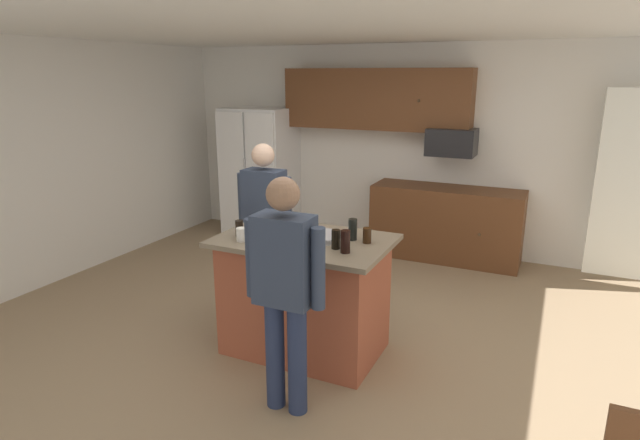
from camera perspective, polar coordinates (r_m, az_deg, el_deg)
floor at (r=4.78m, az=-0.40°, el=-12.20°), size 7.04×7.04×0.00m
ceiling at (r=4.25m, az=-0.48°, el=20.58°), size 7.04×7.04×0.00m
back_wall at (r=6.93m, az=9.63°, el=7.66°), size 6.40×0.10×2.60m
side_wall_left at (r=6.38m, az=-27.53°, el=5.44°), size 0.10×5.60×2.60m
cabinet_run_upper at (r=6.80m, az=6.08°, el=12.94°), size 2.40×0.38×0.75m
cabinet_run_lower at (r=6.66m, az=13.53°, el=-0.35°), size 1.80×0.63×0.90m
refrigerator at (r=7.41m, az=-6.54°, el=5.10°), size 0.91×0.76×1.79m
microwave_over_range at (r=6.49m, az=14.12°, el=8.22°), size 0.56×0.40×0.32m
kitchen_island at (r=4.33m, az=-1.69°, el=-8.09°), size 1.37×0.89×0.98m
person_guest_right at (r=4.98m, az=-6.02°, el=0.39°), size 0.57×0.22×1.62m
person_guest_left at (r=3.42m, az=-3.86°, el=-6.76°), size 0.57×0.22×1.62m
glass_dark_ale at (r=4.24m, az=-8.76°, el=-0.91°), size 0.06×0.06×0.13m
mug_blue_stoneware at (r=4.11m, az=-8.50°, el=-1.58°), size 0.12×0.08×0.11m
tumbler_amber at (r=4.10m, az=3.57°, el=-1.03°), size 0.07×0.07×0.17m
glass_pilsner at (r=3.89m, az=1.73°, el=-2.11°), size 0.07×0.07×0.15m
glass_short_whisky at (r=4.04m, az=5.14°, el=-1.68°), size 0.07×0.07×0.12m
mug_ceramic_white at (r=3.90m, az=-3.73°, el=-2.52°), size 0.12×0.08×0.09m
glass_stout_tall at (r=3.80m, az=2.78°, el=-2.36°), size 0.07×0.07×0.17m
serving_tray at (r=4.18m, az=-0.86°, el=-1.60°), size 0.44×0.30×0.04m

